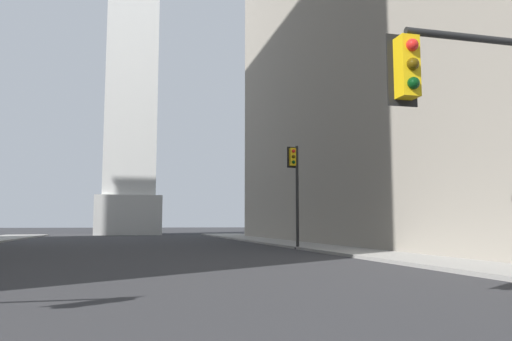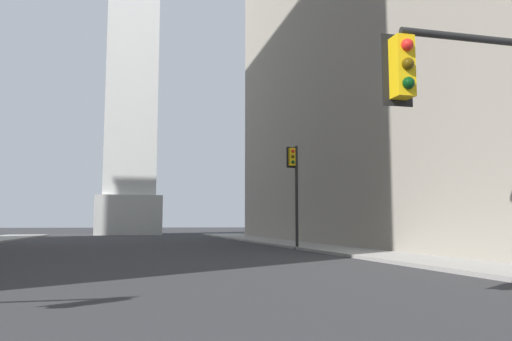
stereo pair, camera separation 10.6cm
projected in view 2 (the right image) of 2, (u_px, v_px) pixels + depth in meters
name	position (u px, v px, depth m)	size (l,w,h in m)	color
sidewalk_right	(352.00, 250.00, 28.37)	(5.00, 87.19, 0.15)	gray
building_right	(506.00, 14.00, 38.89)	(30.29, 52.20, 35.57)	gray
traffic_light_mid_right	(295.00, 181.00, 30.83)	(0.78, 0.51, 6.37)	black
street_lamp	(505.00, 84.00, 13.12)	(3.36, 0.36, 8.47)	slate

